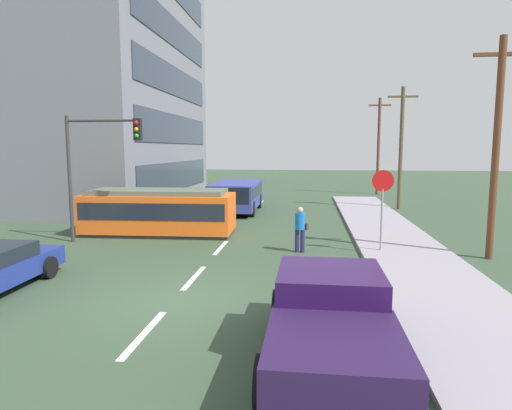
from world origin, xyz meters
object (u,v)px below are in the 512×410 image
utility_pole_far (379,144)px  pedestrian_crossing (300,227)px  streetcar_tram (159,211)px  utility_pole_near (496,145)px  stop_sign (383,193)px  traffic_light_mast (98,154)px  pickup_truck_parked (331,319)px  parked_sedan_mid (155,208)px  city_bus (237,195)px  utility_pole_mid (401,146)px

utility_pole_far → pedestrian_crossing: bearing=-105.4°
streetcar_tram → pedestrian_crossing: size_ratio=3.95×
streetcar_tram → utility_pole_near: (12.77, -3.00, 2.86)m
stop_sign → traffic_light_mast: bearing=176.6°
traffic_light_mast → utility_pole_near: utility_pole_near is taller
streetcar_tram → pickup_truck_parked: streetcar_tram is taller
pedestrian_crossing → pickup_truck_parked: 8.43m
pedestrian_crossing → traffic_light_mast: 8.47m
utility_pole_far → parked_sedan_mid: bearing=-133.0°
pickup_truck_parked → parked_sedan_mid: 17.43m
parked_sedan_mid → utility_pole_near: utility_pole_near is taller
pickup_truck_parked → stop_sign: bearing=75.5°
streetcar_tram → parked_sedan_mid: 4.31m
parked_sedan_mid → traffic_light_mast: (-0.10, -6.00, 2.94)m
city_bus → traffic_light_mast: traffic_light_mast is taller
pedestrian_crossing → stop_sign: stop_sign is taller
pedestrian_crossing → utility_pole_near: size_ratio=0.23×
city_bus → pickup_truck_parked: size_ratio=1.18×
city_bus → utility_pole_mid: utility_pole_mid is taller
pickup_truck_parked → utility_pole_near: size_ratio=0.67×
parked_sedan_mid → utility_pole_mid: (13.87, 5.76, 3.32)m
pedestrian_crossing → utility_pole_far: utility_pole_far is taller
pedestrian_crossing → traffic_light_mast: bearing=174.6°
pickup_truck_parked → streetcar_tram: bearing=121.9°
stop_sign → traffic_light_mast: size_ratio=0.57×
traffic_light_mast → utility_pole_far: bearing=56.2°
utility_pole_near → utility_pole_far: bearing=91.4°
utility_pole_far → pickup_truck_parked: bearing=-100.0°
stop_sign → utility_pole_near: bearing=-5.0°
pedestrian_crossing → utility_pole_mid: (5.95, 12.52, 3.00)m
streetcar_tram → utility_pole_mid: size_ratio=0.88×
streetcar_tram → utility_pole_far: size_ratio=0.84×
traffic_light_mast → utility_pole_near: size_ratio=0.68×
streetcar_tram → stop_sign: bearing=-16.3°
traffic_light_mast → pickup_truck_parked: bearing=-46.4°
parked_sedan_mid → utility_pole_mid: 15.38m
city_bus → parked_sedan_mid: bearing=-139.8°
pedestrian_crossing → utility_pole_far: bearing=74.6°
stop_sign → utility_pole_far: size_ratio=0.36×
traffic_light_mast → utility_pole_far: (13.99, 20.90, 0.56)m
parked_sedan_mid → utility_pole_mid: bearing=22.6°
streetcar_tram → pedestrian_crossing: streetcar_tram is taller
streetcar_tram → parked_sedan_mid: streetcar_tram is taller
stop_sign → utility_pole_mid: utility_pole_mid is taller
utility_pole_near → utility_pole_mid: size_ratio=0.98×
streetcar_tram → traffic_light_mast: (-1.74, -2.03, 2.54)m
city_bus → utility_pole_mid: (9.94, 2.44, 2.92)m
pickup_truck_parked → utility_pole_mid: 21.80m
traffic_light_mast → utility_pole_far: utility_pole_far is taller
stop_sign → utility_pole_far: 21.85m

